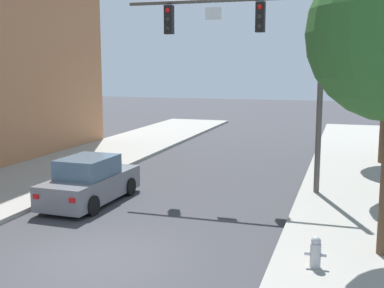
% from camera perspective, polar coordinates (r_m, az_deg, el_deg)
% --- Properties ---
extents(ground_plane, '(120.00, 120.00, 0.00)m').
position_cam_1_polar(ground_plane, '(12.42, -10.62, -12.91)').
color(ground_plane, '#38383D').
extents(traffic_signal_mast, '(7.25, 0.38, 7.50)m').
position_cam_1_polar(traffic_signal_mast, '(18.01, 8.06, 11.32)').
color(traffic_signal_mast, '#514C47').
rests_on(traffic_signal_mast, sidewalk_right).
extents(car_lead_grey, '(1.94, 4.29, 1.60)m').
position_cam_1_polar(car_lead_grey, '(17.12, -11.70, -4.33)').
color(car_lead_grey, slate).
rests_on(car_lead_grey, ground).
extents(fire_hydrant, '(0.48, 0.24, 0.72)m').
position_cam_1_polar(fire_hydrant, '(11.57, 14.09, -12.00)').
color(fire_hydrant, '#B2B2B7').
rests_on(fire_hydrant, sidewalk_right).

